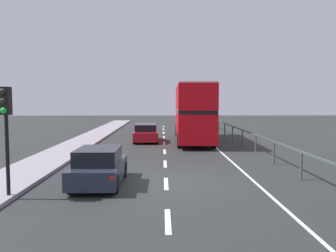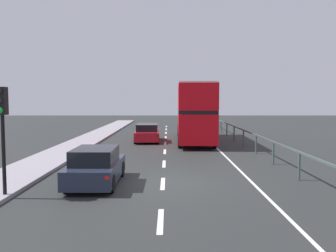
# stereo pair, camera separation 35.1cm
# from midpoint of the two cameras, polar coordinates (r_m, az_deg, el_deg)

# --- Properties ---
(ground_plane) EXTENTS (74.92, 120.00, 0.10)m
(ground_plane) POSITION_cam_midpoint_polar(r_m,az_deg,el_deg) (14.19, -1.04, -9.13)
(ground_plane) COLOR #282B2A
(near_sidewalk_kerb) EXTENTS (2.45, 80.00, 0.14)m
(near_sidewalk_kerb) POSITION_cam_midpoint_polar(r_m,az_deg,el_deg) (15.45, -24.80, -7.96)
(near_sidewalk_kerb) COLOR gray
(near_sidewalk_kerb) RESTS_ON ground
(lane_paint_markings) EXTENTS (3.63, 46.00, 0.01)m
(lane_paint_markings) POSITION_cam_midpoint_polar(r_m,az_deg,el_deg) (22.80, 4.37, -3.93)
(lane_paint_markings) COLOR silver
(lane_paint_markings) RESTS_ON ground
(bridge_side_railing) EXTENTS (0.10, 42.00, 1.17)m
(bridge_side_railing) POSITION_cam_midpoint_polar(r_m,az_deg,el_deg) (23.55, 12.41, -1.45)
(bridge_side_railing) COLOR #435352
(bridge_side_railing) RESTS_ON ground
(double_decker_bus_red) EXTENTS (2.80, 11.15, 4.40)m
(double_decker_bus_red) POSITION_cam_midpoint_polar(r_m,az_deg,el_deg) (27.64, 3.66, 2.40)
(double_decker_bus_red) COLOR red
(double_decker_bus_red) RESTS_ON ground
(hatchback_car_near) EXTENTS (1.78, 4.05, 1.41)m
(hatchback_car_near) POSITION_cam_midpoint_polar(r_m,az_deg,el_deg) (13.88, -11.72, -6.45)
(hatchback_car_near) COLOR #22293A
(hatchback_car_near) RESTS_ON ground
(traffic_signal_pole) EXTENTS (0.30, 0.42, 3.50)m
(traffic_signal_pole) POSITION_cam_midpoint_polar(r_m,az_deg,el_deg) (12.52, -25.36, 1.73)
(traffic_signal_pole) COLOR black
(traffic_signal_pole) RESTS_ON near_sidewalk_kerb
(sedan_car_ahead) EXTENTS (1.97, 4.64, 1.38)m
(sedan_car_ahead) POSITION_cam_midpoint_polar(r_m,az_deg,el_deg) (27.58, -3.94, -1.12)
(sedan_car_ahead) COLOR maroon
(sedan_car_ahead) RESTS_ON ground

